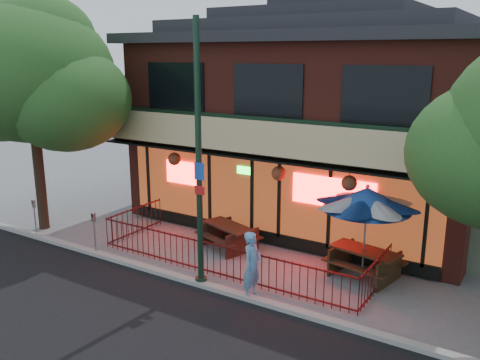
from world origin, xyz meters
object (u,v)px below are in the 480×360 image
object	(u,v)px
street_light	(199,172)
street_tree_left	(32,67)
parking_meter_far	(34,212)
picnic_table_left	(228,233)
patio_umbrella	(367,199)
picnic_table_right	(365,259)
pedestrian	(252,265)
parking_meter_near	(94,227)

from	to	relation	value
street_light	street_tree_left	bearing A→B (deg)	173.96
parking_meter_far	picnic_table_left	bearing A→B (deg)	22.82
street_tree_left	street_light	bearing A→B (deg)	-6.04
street_light	picnic_table_left	size ratio (longest dim) A/B	3.23
picnic_table_left	parking_meter_far	distance (m)	6.72
patio_umbrella	street_tree_left	bearing A→B (deg)	-170.38
picnic_table_left	picnic_table_right	bearing A→B (deg)	2.58
patio_umbrella	parking_meter_far	bearing A→B (deg)	-165.91
picnic_table_left	pedestrian	xyz separation A→B (m)	(2.40, -2.55, 0.38)
street_light	picnic_table_left	distance (m)	3.80
street_tree_left	parking_meter_near	bearing A→B (deg)	-14.07
street_light	parking_meter_far	world-z (taller)	street_light
street_light	pedestrian	xyz separation A→B (m)	(1.58, 0.05, -2.26)
patio_umbrella	picnic_table_left	bearing A→B (deg)	-179.24
picnic_table_right	pedestrian	distance (m)	3.43
street_tree_left	picnic_table_left	world-z (taller)	street_tree_left
patio_umbrella	pedestrian	size ratio (longest dim) A/B	1.52
picnic_table_left	parking_meter_far	world-z (taller)	parking_meter_far
picnic_table_right	pedestrian	xyz separation A→B (m)	(-2.02, -2.75, 0.36)
street_light	parking_meter_near	world-z (taller)	street_light
pedestrian	parking_meter_near	bearing A→B (deg)	90.93
patio_umbrella	pedestrian	distance (m)	3.59
pedestrian	parking_meter_far	distance (m)	8.58
street_tree_left	parking_meter_near	distance (m)	5.93
picnic_table_left	patio_umbrella	distance (m)	4.77
picnic_table_left	patio_umbrella	xyz separation A→B (m)	(4.42, 0.06, 1.81)
parking_meter_far	pedestrian	bearing A→B (deg)	0.34
street_tree_left	patio_umbrella	bearing A→B (deg)	9.62
street_tree_left	picnic_table_left	distance (m)	8.60
picnic_table_left	parking_meter_near	world-z (taller)	parking_meter_near
picnic_table_left	parking_meter_far	bearing A→B (deg)	-157.18
street_tree_left	patio_umbrella	world-z (taller)	street_tree_left
picnic_table_left	picnic_table_right	xyz separation A→B (m)	(4.42, 0.20, 0.03)
street_tree_left	picnic_table_left	bearing A→B (deg)	15.29
street_light	parking_meter_near	distance (m)	4.58
patio_umbrella	parking_meter_near	xyz separation A→B (m)	(-7.60, -2.74, -1.39)
picnic_table_right	parking_meter_far	world-z (taller)	parking_meter_far
street_light	parking_meter_near	size ratio (longest dim) A/B	5.10
picnic_table_left	picnic_table_right	world-z (taller)	picnic_table_right
street_light	picnic_table_right	bearing A→B (deg)	37.92
street_tree_left	picnic_table_left	xyz separation A→B (m)	(6.64, 1.82, -5.16)
picnic_table_left	street_tree_left	bearing A→B (deg)	-164.71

